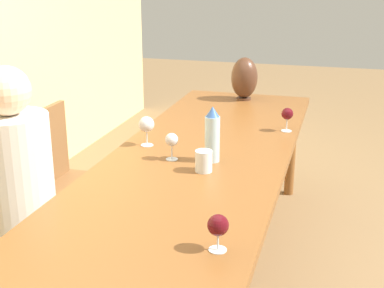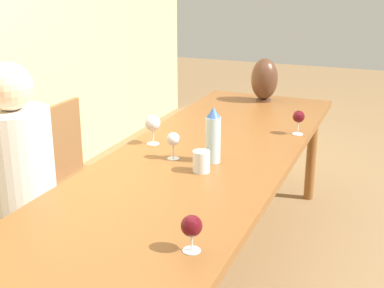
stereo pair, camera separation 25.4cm
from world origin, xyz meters
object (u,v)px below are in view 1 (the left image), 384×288
wine_glass_2 (287,114)px  wine_glass_3 (218,226)px  person_near (20,192)px  water_bottle (212,135)px  wine_glass_1 (172,140)px  chair_near (8,226)px  water_tumbler (204,161)px  vase (244,78)px  wine_glass_0 (146,125)px  chair_far (71,179)px

wine_glass_2 → wine_glass_3: bearing=177.4°
wine_glass_2 → person_near: (-1.07, 1.07, -0.16)m
water_bottle → wine_glass_1: size_ratio=2.03×
wine_glass_1 → wine_glass_2: size_ratio=0.98×
wine_glass_2 → wine_glass_3: wine_glass_2 is taller
wine_glass_2 → water_bottle: bearing=154.1°
wine_glass_3 → chair_near: bearing=71.2°
water_tumbler → person_near: (-0.32, 0.77, -0.11)m
water_tumbler → water_bottle: bearing=-1.5°
vase → wine_glass_0: vase is taller
vase → person_near: size_ratio=0.24×
wine_glass_3 → chair_near: size_ratio=0.15×
wine_glass_2 → chair_near: chair_near is taller
wine_glass_1 → wine_glass_2: (0.64, -0.49, 0.00)m
wine_glass_2 → chair_near: bearing=132.8°
wine_glass_1 → chair_near: (-0.43, 0.67, -0.35)m
wine_glass_2 → chair_near: 1.61m
vase → chair_near: 1.96m
water_tumbler → wine_glass_1: bearing=59.8°
vase → chair_far: vase is taller
wine_glass_3 → chair_near: chair_near is taller
water_tumbler → wine_glass_0: (0.28, 0.39, 0.06)m
water_bottle → wine_glass_0: water_bottle is taller
wine_glass_1 → person_near: person_near is taller
wine_glass_0 → wine_glass_3: wine_glass_0 is taller
water_tumbler → chair_far: bearing=71.8°
water_bottle → vase: 1.30m
water_bottle → person_near: 0.93m
vase → wine_glass_3: bearing=-171.6°
chair_far → person_near: size_ratio=0.72×
water_tumbler → vase: vase is taller
wine_glass_0 → chair_far: 0.59m
wine_glass_0 → wine_glass_3: (-0.97, -0.62, -0.02)m
wine_glass_1 → chair_far: bearing=75.6°
chair_near → chair_far: size_ratio=1.00×
vase → chair_far: 1.45m
wine_glass_0 → wine_glass_2: size_ratio=1.15×
wine_glass_0 → wine_glass_2: bearing=-55.8°
wine_glass_1 → wine_glass_2: wine_glass_2 is taller
water_bottle → wine_glass_2: 0.67m
wine_glass_1 → chair_near: size_ratio=0.15×
water_tumbler → wine_glass_2: size_ratio=0.73×
wine_glass_0 → chair_near: chair_near is taller
water_bottle → wine_glass_3: water_bottle is taller
wine_glass_0 → wine_glass_1: bearing=-131.4°
vase → chair_near: (-1.76, 0.77, -0.40)m
wine_glass_2 → wine_glass_3: 1.44m
water_bottle → water_tumbler: bearing=178.5°
chair_near → person_near: bearing=-90.0°
wine_glass_3 → water_bottle: bearing=15.2°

